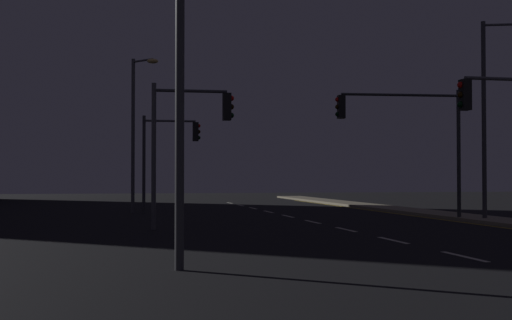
{
  "coord_description": "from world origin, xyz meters",
  "views": [
    {
      "loc": [
        -7.7,
        -1.04,
        1.81
      ],
      "look_at": [
        -1.02,
        31.23,
        2.62
      ],
      "focal_mm": 47.52,
      "sensor_mm": 36.0,
      "label": 1
    }
  ],
  "objects_px": {
    "traffic_light_far_center": "(404,125)",
    "street_lamp_corner": "(491,101)",
    "traffic_light_far_right": "(169,145)",
    "street_lamp_median": "(136,121)",
    "street_lamp_across_street": "(191,67)",
    "traffic_light_near_right": "(189,128)"
  },
  "relations": [
    {
      "from": "traffic_light_near_right",
      "to": "traffic_light_far_right",
      "type": "xyz_separation_m",
      "value": [
        0.13,
        10.63,
        -0.12
      ]
    },
    {
      "from": "street_lamp_corner",
      "to": "street_lamp_median",
      "type": "distance_m",
      "value": 16.77
    },
    {
      "from": "traffic_light_near_right",
      "to": "traffic_light_far_right",
      "type": "relative_size",
      "value": 1.04
    },
    {
      "from": "traffic_light_near_right",
      "to": "street_lamp_across_street",
      "type": "xyz_separation_m",
      "value": [
        -1.03,
        -9.98,
        0.49
      ]
    },
    {
      "from": "traffic_light_far_center",
      "to": "street_lamp_corner",
      "type": "bearing_deg",
      "value": -18.06
    },
    {
      "from": "traffic_light_far_right",
      "to": "street_lamp_median",
      "type": "xyz_separation_m",
      "value": [
        -1.62,
        0.27,
        1.21
      ]
    },
    {
      "from": "street_lamp_corner",
      "to": "street_lamp_across_street",
      "type": "relative_size",
      "value": 1.22
    },
    {
      "from": "traffic_light_far_right",
      "to": "traffic_light_far_center",
      "type": "bearing_deg",
      "value": -41.58
    },
    {
      "from": "traffic_light_near_right",
      "to": "street_lamp_corner",
      "type": "relative_size",
      "value": 0.63
    },
    {
      "from": "street_lamp_median",
      "to": "street_lamp_across_street",
      "type": "height_order",
      "value": "street_lamp_median"
    },
    {
      "from": "traffic_light_near_right",
      "to": "street_lamp_median",
      "type": "height_order",
      "value": "street_lamp_median"
    },
    {
      "from": "street_lamp_corner",
      "to": "traffic_light_far_center",
      "type": "bearing_deg",
      "value": 161.94
    },
    {
      "from": "traffic_light_far_center",
      "to": "street_lamp_corner",
      "type": "relative_size",
      "value": 0.66
    },
    {
      "from": "traffic_light_near_right",
      "to": "street_lamp_median",
      "type": "xyz_separation_m",
      "value": [
        -1.49,
        10.9,
        1.1
      ]
    },
    {
      "from": "traffic_light_near_right",
      "to": "street_lamp_corner",
      "type": "distance_m",
      "value": 12.62
    },
    {
      "from": "street_lamp_median",
      "to": "traffic_light_far_center",
      "type": "bearing_deg",
      "value": -37.87
    },
    {
      "from": "traffic_light_far_center",
      "to": "street_lamp_median",
      "type": "distance_m",
      "value": 13.48
    },
    {
      "from": "traffic_light_near_right",
      "to": "street_lamp_corner",
      "type": "bearing_deg",
      "value": 7.16
    },
    {
      "from": "traffic_light_far_center",
      "to": "traffic_light_near_right",
      "type": "distance_m",
      "value": 9.52
    },
    {
      "from": "traffic_light_far_center",
      "to": "street_lamp_across_street",
      "type": "bearing_deg",
      "value": -128.86
    },
    {
      "from": "street_lamp_across_street",
      "to": "traffic_light_near_right",
      "type": "bearing_deg",
      "value": 84.12
    },
    {
      "from": "traffic_light_far_right",
      "to": "street_lamp_median",
      "type": "relative_size",
      "value": 0.63
    }
  ]
}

